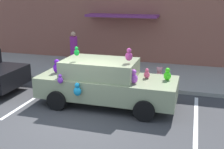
% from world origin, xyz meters
% --- Properties ---
extents(ground_plane, '(60.00, 60.00, 0.00)m').
position_xyz_m(ground_plane, '(0.00, 0.00, 0.00)').
color(ground_plane, '#38383A').
extents(sidewalk, '(24.00, 4.00, 0.15)m').
position_xyz_m(sidewalk, '(0.00, 5.00, 0.07)').
color(sidewalk, gray).
rests_on(sidewalk, ground).
extents(storefront_building, '(24.00, 1.25, 6.40)m').
position_xyz_m(storefront_building, '(-0.00, 7.14, 3.19)').
color(storefront_building, brown).
rests_on(storefront_building, ground).
extents(parking_stripe_front, '(0.12, 3.60, 0.01)m').
position_xyz_m(parking_stripe_front, '(3.49, 1.00, 0.00)').
color(parking_stripe_front, silver).
rests_on(parking_stripe_front, ground).
extents(parking_stripe_rear, '(0.12, 3.60, 0.01)m').
position_xyz_m(parking_stripe_rear, '(-2.10, 1.00, 0.00)').
color(parking_stripe_rear, silver).
rests_on(parking_stripe_rear, ground).
extents(plush_covered_car, '(4.56, 1.98, 2.02)m').
position_xyz_m(plush_covered_car, '(0.53, 1.23, 0.80)').
color(plush_covered_car, gray).
rests_on(plush_covered_car, ground).
extents(teddy_bear_on_sidewalk, '(0.33, 0.27, 0.63)m').
position_xyz_m(teddy_bear_on_sidewalk, '(1.99, 3.83, 0.44)').
color(teddy_bear_on_sidewalk, pink).
rests_on(teddy_bear_on_sidewalk, sidewalk).
extents(pedestrian_near_shopfront, '(0.37, 0.37, 1.66)m').
position_xyz_m(pedestrian_near_shopfront, '(-2.49, 5.46, 0.92)').
color(pedestrian_near_shopfront, '#96298B').
rests_on(pedestrian_near_shopfront, sidewalk).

